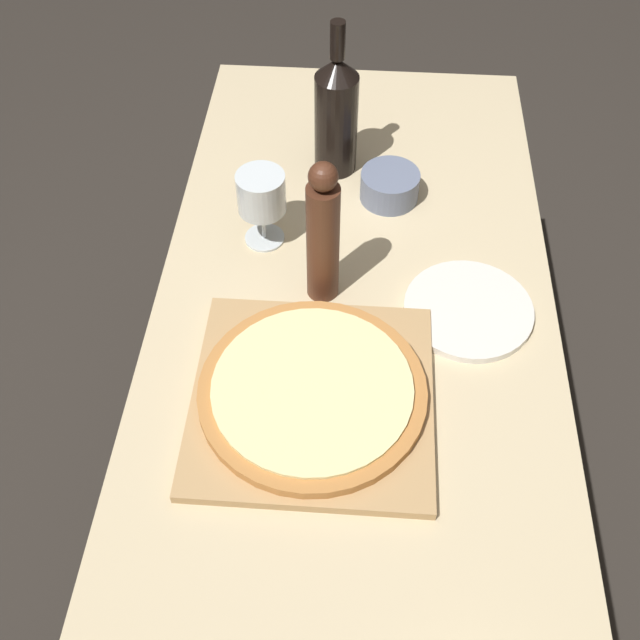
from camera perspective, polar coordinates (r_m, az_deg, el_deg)
The scene contains 9 objects.
ground_plane at distance 1.90m, azimuth 1.80°, elevation -15.77°, with size 12.00×12.00×0.00m, color #2D2823.
dining_table at distance 1.33m, azimuth 2.47°, elevation -4.51°, with size 0.70×1.65×0.75m.
cutting_board at distance 1.18m, azimuth -0.41°, elevation -5.95°, with size 0.38×0.38×0.02m.
pizza at distance 1.16m, azimuth -0.41°, elevation -5.39°, with size 0.36×0.36×0.02m.
wine_bottle at distance 1.50m, azimuth 1.38°, elevation 15.42°, with size 0.08×0.08×0.32m.
pepper_mill at distance 1.23m, azimuth 0.39°, elevation 6.43°, with size 0.06×0.06×0.28m.
wine_glass at distance 1.35m, azimuth -4.34°, elevation 9.46°, with size 0.09×0.09×0.15m.
small_bowl at distance 1.49m, azimuth 5.47°, elevation 10.13°, with size 0.12×0.12×0.06m.
dinner_plate at distance 1.32m, azimuth 11.39°, elevation 0.77°, with size 0.22×0.22×0.01m.
Camera 1 is at (-0.00, -0.77, 1.74)m, focal length 42.00 mm.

